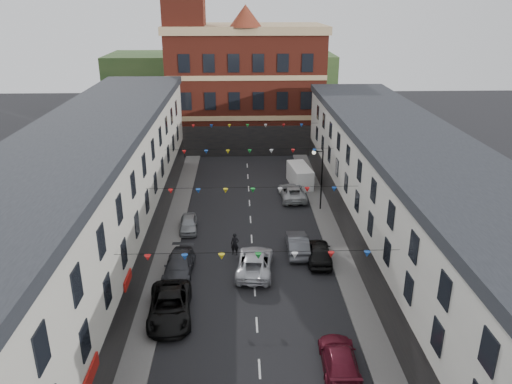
{
  "coord_description": "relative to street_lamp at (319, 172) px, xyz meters",
  "views": [
    {
      "loc": [
        -0.97,
        -30.09,
        19.06
      ],
      "look_at": [
        0.41,
        8.97,
        3.91
      ],
      "focal_mm": 35.0,
      "sensor_mm": 36.0,
      "label": 1
    }
  ],
  "objects": [
    {
      "name": "car_left_c",
      "position": [
        -12.05,
        -16.98,
        -3.1
      ],
      "size": [
        3.09,
        5.96,
        1.61
      ],
      "primitive_type": "imported",
      "rotation": [
        0.0,
        0.0,
        0.07
      ],
      "color": "black",
      "rests_on": "ground"
    },
    {
      "name": "ground",
      "position": [
        -6.55,
        -14.0,
        -3.9
      ],
      "size": [
        160.0,
        160.0,
        0.0
      ],
      "primitive_type": "plane",
      "color": "black",
      "rests_on": "ground"
    },
    {
      "name": "car_right_c",
      "position": [
        -2.19,
        -22.19,
        -3.21
      ],
      "size": [
        2.15,
        4.86,
        1.39
      ],
      "primitive_type": "imported",
      "rotation": [
        0.0,
        0.0,
        3.1
      ],
      "color": "maroon",
      "rests_on": "ground"
    },
    {
      "name": "car_right_e",
      "position": [
        -2.95,
        -8.51,
        -3.14
      ],
      "size": [
        1.68,
        4.68,
        1.54
      ],
      "primitive_type": "imported",
      "rotation": [
        0.0,
        0.0,
        3.13
      ],
      "color": "#53555B",
      "rests_on": "ground"
    },
    {
      "name": "pedestrian",
      "position": [
        -7.95,
        -8.7,
        -2.99
      ],
      "size": [
        0.75,
        0.58,
        1.84
      ],
      "primitive_type": "imported",
      "rotation": [
        0.0,
        0.0,
        -0.22
      ],
      "color": "black",
      "rests_on": "ground"
    },
    {
      "name": "pavement_right",
      "position": [
        0.35,
        -12.0,
        -3.83
      ],
      "size": [
        1.8,
        64.0,
        0.15
      ],
      "primitive_type": "cube",
      "color": "#605E5B",
      "rests_on": "ground"
    },
    {
      "name": "distant_hill",
      "position": [
        -10.55,
        48.0,
        1.1
      ],
      "size": [
        40.0,
        14.0,
        10.0
      ],
      "primitive_type": "cube",
      "color": "#2D4C23",
      "rests_on": "ground"
    },
    {
      "name": "pavement_left",
      "position": [
        -13.45,
        -12.0,
        -3.83
      ],
      "size": [
        1.8,
        64.0,
        0.15
      ],
      "primitive_type": "cube",
      "color": "#605E5B",
      "rests_on": "ground"
    },
    {
      "name": "civic_building",
      "position": [
        -6.55,
        23.95,
        4.23
      ],
      "size": [
        20.6,
        13.3,
        18.5
      ],
      "color": "maroon",
      "rests_on": "ground"
    },
    {
      "name": "car_left_e",
      "position": [
        -12.05,
        -4.1,
        -3.26
      ],
      "size": [
        1.71,
        3.83,
        1.28
      ],
      "primitive_type": "imported",
      "rotation": [
        0.0,
        0.0,
        0.05
      ],
      "color": "#9DA1A6",
      "rests_on": "ground"
    },
    {
      "name": "terrace_right",
      "position": [
        5.23,
        -13.0,
        0.95
      ],
      "size": [
        8.4,
        56.0,
        9.7
      ],
      "color": "beige",
      "rests_on": "ground"
    },
    {
      "name": "moving_car",
      "position": [
        -6.46,
        -11.43,
        -3.13
      ],
      "size": [
        3.09,
        5.79,
        1.55
      ],
      "primitive_type": "imported",
      "rotation": [
        0.0,
        0.0,
        3.04
      ],
      "color": "silver",
      "rests_on": "ground"
    },
    {
      "name": "car_right_f",
      "position": [
        -2.16,
        3.08,
        -3.18
      ],
      "size": [
        2.62,
        5.32,
        1.45
      ],
      "primitive_type": "imported",
      "rotation": [
        0.0,
        0.0,
        3.18
      ],
      "color": "#B3B6B8",
      "rests_on": "ground"
    },
    {
      "name": "car_left_d",
      "position": [
        -12.05,
        -11.62,
        -3.18
      ],
      "size": [
        2.23,
        5.06,
        1.45
      ],
      "primitive_type": "imported",
      "rotation": [
        0.0,
        0.0,
        -0.04
      ],
      "color": "#38393E",
      "rests_on": "ground"
    },
    {
      "name": "car_right_d",
      "position": [
        -1.44,
        -10.03,
        -3.13
      ],
      "size": [
        2.1,
        4.67,
        1.56
      ],
      "primitive_type": "imported",
      "rotation": [
        0.0,
        0.0,
        3.08
      ],
      "color": "black",
      "rests_on": "ground"
    },
    {
      "name": "street_lamp",
      "position": [
        0.0,
        0.0,
        0.0
      ],
      "size": [
        1.1,
        0.36,
        6.0
      ],
      "color": "black",
      "rests_on": "ground"
    },
    {
      "name": "white_van",
      "position": [
        -0.95,
        6.94,
        -2.81
      ],
      "size": [
        2.5,
        5.13,
        2.18
      ],
      "primitive_type": "cube",
      "rotation": [
        0.0,
        0.0,
        0.13
      ],
      "color": "white",
      "rests_on": "ground"
    },
    {
      "name": "clock_tower",
      "position": [
        -14.05,
        21.0,
        11.03
      ],
      "size": [
        5.6,
        5.6,
        30.0
      ],
      "color": "maroon",
      "rests_on": "ground"
    },
    {
      "name": "terrace_left",
      "position": [
        -18.33,
        -13.0,
        1.44
      ],
      "size": [
        8.4,
        56.0,
        10.7
      ],
      "color": "beige",
      "rests_on": "ground"
    }
  ]
}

